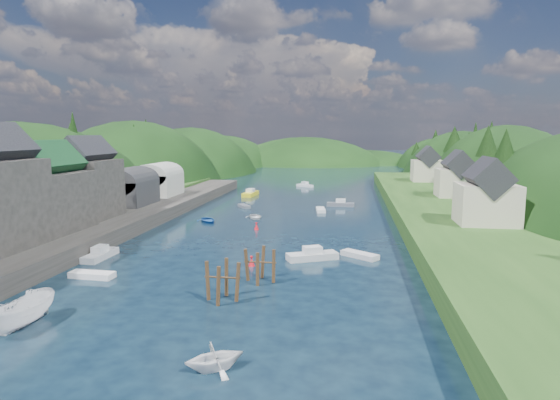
% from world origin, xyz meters
% --- Properties ---
extents(ground, '(600.00, 600.00, 0.00)m').
position_xyz_m(ground, '(0.00, 50.00, 0.00)').
color(ground, black).
rests_on(ground, ground).
extents(hillside_left, '(44.00, 245.56, 52.00)m').
position_xyz_m(hillside_left, '(-45.00, 75.00, -8.03)').
color(hillside_left, black).
rests_on(hillside_left, ground).
extents(hillside_right, '(36.00, 245.56, 48.00)m').
position_xyz_m(hillside_right, '(45.00, 75.00, -7.41)').
color(hillside_right, black).
rests_on(hillside_right, ground).
extents(far_hills, '(103.00, 68.00, 44.00)m').
position_xyz_m(far_hills, '(1.22, 174.01, -10.80)').
color(far_hills, black).
rests_on(far_hills, ground).
extents(hill_trees, '(92.50, 146.67, 12.31)m').
position_xyz_m(hill_trees, '(1.33, 65.50, 11.12)').
color(hill_trees, black).
rests_on(hill_trees, ground).
extents(quay_left, '(12.00, 110.00, 2.00)m').
position_xyz_m(quay_left, '(-24.00, 20.00, 1.00)').
color(quay_left, '#2D2B28').
rests_on(quay_left, ground).
extents(terrace_left_grass, '(12.00, 110.00, 2.50)m').
position_xyz_m(terrace_left_grass, '(-31.00, 20.00, 1.25)').
color(terrace_left_grass, '#234719').
rests_on(terrace_left_grass, ground).
extents(quayside_buildings, '(8.00, 35.84, 12.90)m').
position_xyz_m(quayside_buildings, '(-26.00, 6.39, 7.09)').
color(quayside_buildings, '#2D2B28').
rests_on(quayside_buildings, quay_left).
extents(boat_sheds, '(7.00, 21.00, 7.50)m').
position_xyz_m(boat_sheds, '(-26.00, 39.00, 5.27)').
color(boat_sheds, '#2D2D30').
rests_on(boat_sheds, quay_left).
extents(terrace_right, '(16.00, 120.00, 2.40)m').
position_xyz_m(terrace_right, '(25.00, 40.00, 1.20)').
color(terrace_right, '#234719').
rests_on(terrace_right, ground).
extents(right_bank_cottages, '(9.00, 59.24, 8.41)m').
position_xyz_m(right_bank_cottages, '(28.00, 48.33, 5.84)').
color(right_bank_cottages, beige).
rests_on(right_bank_cottages, terrace_right).
extents(piling_cluster_near, '(3.00, 2.82, 3.87)m').
position_xyz_m(piling_cluster_near, '(-0.11, -2.94, 1.36)').
color(piling_cluster_near, '#382314').
rests_on(piling_cluster_near, ground).
extents(piling_cluster_far, '(3.02, 2.84, 3.68)m').
position_xyz_m(piling_cluster_far, '(2.01, 2.41, 1.27)').
color(piling_cluster_far, '#382314').
rests_on(piling_cluster_far, ground).
extents(channel_buoy_near, '(0.70, 0.70, 1.10)m').
position_xyz_m(channel_buoy_near, '(0.13, 7.31, 0.48)').
color(channel_buoy_near, red).
rests_on(channel_buoy_near, ground).
extents(channel_buoy_far, '(0.70, 0.70, 1.10)m').
position_xyz_m(channel_buoy_far, '(-3.03, 25.49, 0.48)').
color(channel_buoy_far, red).
rests_on(channel_buoy_far, ground).
extents(moored_boats, '(31.39, 98.48, 2.36)m').
position_xyz_m(moored_boats, '(-5.60, 17.02, 0.61)').
color(moored_boats, silver).
rests_on(moored_boats, ground).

